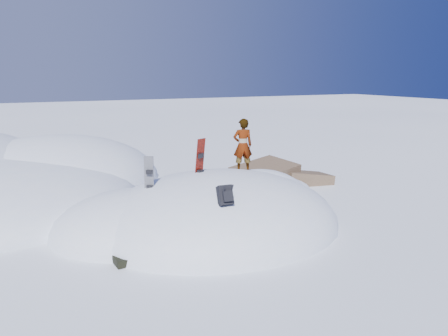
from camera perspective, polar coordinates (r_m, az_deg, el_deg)
name	(u,v)px	position (r m, az deg, el deg)	size (l,w,h in m)	color
ground	(218,226)	(12.29, -0.84, -7.56)	(120.00, 120.00, 0.00)	white
snow_mound	(208,224)	(12.43, -2.04, -7.34)	(8.00, 6.00, 3.00)	white
rock_outcrop	(272,186)	(16.54, 6.35, -2.37)	(4.68, 4.41, 1.68)	brown
snowboard_red	(200,166)	(12.20, -3.20, 0.32)	(0.36, 0.32, 1.57)	#AD1809
snowboard_dark	(149,181)	(11.52, -9.74, -1.71)	(0.26, 0.25, 1.35)	black
backpack	(225,195)	(10.13, 0.19, -3.60)	(0.37, 0.47, 0.55)	black
gear_pile	(130,258)	(10.22, -12.16, -11.44)	(0.80, 0.61, 0.22)	black
person	(243,145)	(12.89, 2.46, 2.96)	(0.58, 0.38, 1.59)	slate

